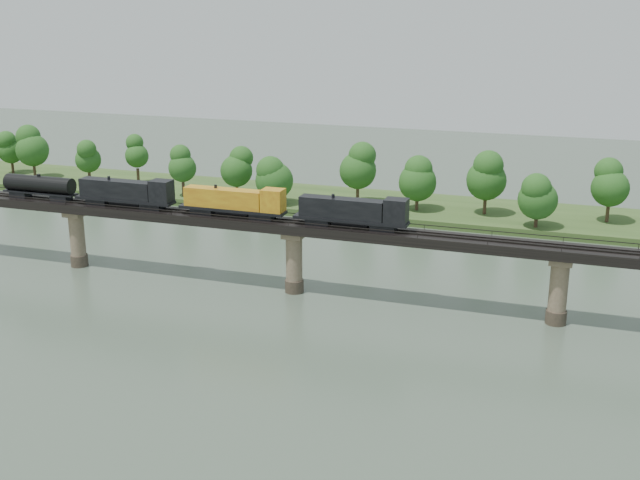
% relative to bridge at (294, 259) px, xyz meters
% --- Properties ---
extents(ground, '(400.00, 400.00, 0.00)m').
position_rel_bridge_xyz_m(ground, '(0.00, -30.00, -5.46)').
color(ground, '#384738').
rests_on(ground, ground).
extents(far_bank, '(300.00, 24.00, 1.60)m').
position_rel_bridge_xyz_m(far_bank, '(0.00, 55.00, -4.66)').
color(far_bank, '#2F4A1D').
rests_on(far_bank, ground).
extents(bridge, '(236.00, 30.00, 11.50)m').
position_rel_bridge_xyz_m(bridge, '(0.00, 0.00, 0.00)').
color(bridge, '#473A2D').
rests_on(bridge, ground).
extents(bridge_superstructure, '(220.00, 4.90, 0.75)m').
position_rel_bridge_xyz_m(bridge_superstructure, '(0.00, 0.00, 6.33)').
color(bridge_superstructure, black).
rests_on(bridge_superstructure, bridge).
extents(far_treeline, '(289.06, 17.54, 13.60)m').
position_rel_bridge_xyz_m(far_treeline, '(-8.21, 50.52, 3.37)').
color(far_treeline, '#382619').
rests_on(far_treeline, far_bank).
extents(freight_train, '(71.76, 2.80, 4.94)m').
position_rel_bridge_xyz_m(freight_train, '(-16.74, 0.00, 8.40)').
color(freight_train, black).
rests_on(freight_train, bridge).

